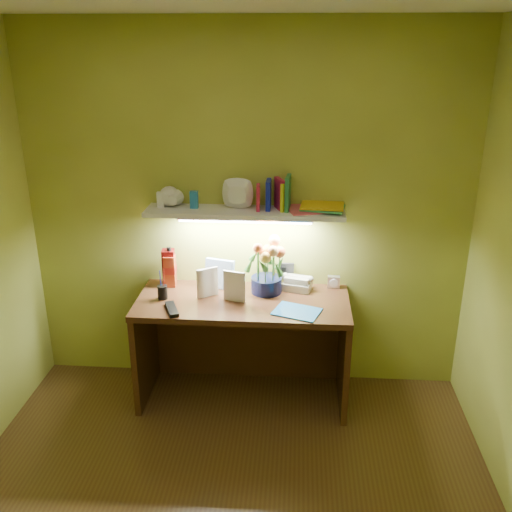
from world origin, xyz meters
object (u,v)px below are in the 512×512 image
at_px(whisky_bottle, 170,267).
at_px(telephone, 298,282).
at_px(desk, 243,350).
at_px(flower_bouquet, 267,267).
at_px(desk_clock, 334,282).

bearing_deg(whisky_bottle, telephone, 0.27).
relative_size(desk, whisky_bottle, 4.95).
bearing_deg(desk, flower_bouquet, 44.03).
height_order(flower_bouquet, desk_clock, flower_bouquet).
bearing_deg(flower_bouquet, whisky_bottle, 175.61).
xyz_separation_m(desk, desk_clock, (0.61, 0.25, 0.42)).
xyz_separation_m(desk, flower_bouquet, (0.15, 0.14, 0.56)).
height_order(telephone, desk_clock, telephone).
height_order(desk, desk_clock, desk_clock).
bearing_deg(flower_bouquet, desk, -135.97).
distance_m(desk, flower_bouquet, 0.60).
height_order(flower_bouquet, telephone, flower_bouquet).
bearing_deg(whisky_bottle, flower_bouquet, -4.39).
xyz_separation_m(flower_bouquet, telephone, (0.21, 0.06, -0.13)).
bearing_deg(whisky_bottle, desk, -20.43).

